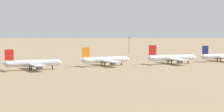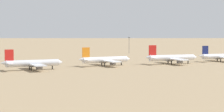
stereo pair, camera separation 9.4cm
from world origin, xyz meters
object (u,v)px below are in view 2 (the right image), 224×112
object	(u,v)px
parked_jet_red_2	(32,63)
parked_jet_orange_3	(105,60)
parked_jet_navy_5	(220,56)
light_pole_mid	(129,44)
parked_jet_red_4	(171,58)

from	to	relation	value
parked_jet_red_2	parked_jet_orange_3	bearing A→B (deg)	9.80
parked_jet_navy_5	light_pole_mid	distance (m)	111.93
parked_jet_red_2	light_pole_mid	xyz separation A→B (m)	(118.53, 116.28, 4.72)
parked_jet_orange_3	parked_jet_red_4	world-z (taller)	parked_jet_red_4
light_pole_mid	parked_jet_orange_3	bearing A→B (deg)	-123.86
parked_jet_orange_3	parked_jet_navy_5	world-z (taller)	parked_jet_orange_3
parked_jet_orange_3	parked_jet_red_4	distance (m)	42.92
parked_jet_navy_5	light_pole_mid	world-z (taller)	light_pole_mid
parked_jet_red_2	light_pole_mid	distance (m)	166.11
parked_jet_red_2	parked_jet_orange_3	world-z (taller)	parked_jet_red_2
parked_jet_red_4	light_pole_mid	xyz separation A→B (m)	(30.80, 114.79, 4.49)
parked_jet_orange_3	light_pole_mid	distance (m)	131.77
parked_jet_navy_5	light_pole_mid	size ratio (longest dim) A/B	2.24
parked_jet_orange_3	light_pole_mid	size ratio (longest dim) A/B	2.33
parked_jet_red_2	parked_jet_navy_5	bearing A→B (deg)	3.26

